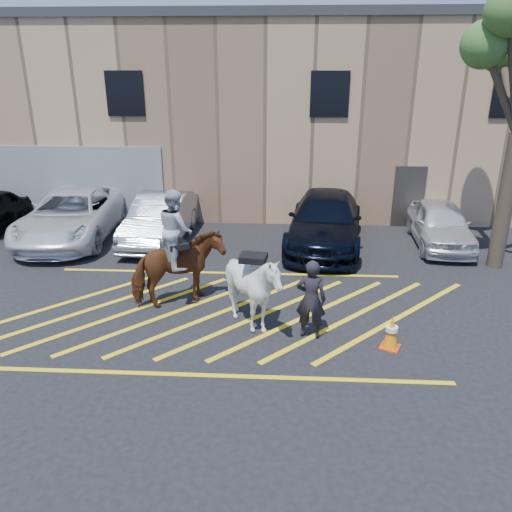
# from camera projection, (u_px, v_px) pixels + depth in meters

# --- Properties ---
(ground) EXTENTS (90.00, 90.00, 0.00)m
(ground) POSITION_uv_depth(u_px,v_px,m) (219.00, 308.00, 12.06)
(ground) COLOR black
(ground) RESTS_ON ground
(car_white_pickup) EXTENTS (3.02, 5.92, 1.60)m
(car_white_pickup) POSITION_uv_depth(u_px,v_px,m) (72.00, 215.00, 16.73)
(car_white_pickup) COLOR white
(car_white_pickup) RESTS_ON ground
(car_silver_sedan) EXTENTS (1.84, 4.68, 1.52)m
(car_silver_sedan) POSITION_uv_depth(u_px,v_px,m) (161.00, 218.00, 16.52)
(car_silver_sedan) COLOR #9CA2AA
(car_silver_sedan) RESTS_ON ground
(car_blue_suv) EXTENTS (2.98, 5.83, 1.62)m
(car_blue_suv) POSITION_uv_depth(u_px,v_px,m) (325.00, 220.00, 16.16)
(car_blue_suv) COLOR black
(car_blue_suv) RESTS_ON ground
(car_white_suv) EXTENTS (1.93, 4.23, 1.41)m
(car_white_suv) POSITION_uv_depth(u_px,v_px,m) (440.00, 224.00, 16.14)
(car_white_suv) COLOR silver
(car_white_suv) RESTS_ON ground
(handler) EXTENTS (0.71, 0.53, 1.77)m
(handler) POSITION_uv_depth(u_px,v_px,m) (311.00, 299.00, 10.52)
(handler) COLOR black
(handler) RESTS_ON ground
(warehouse) EXTENTS (32.42, 10.20, 7.30)m
(warehouse) POSITION_uv_depth(u_px,v_px,m) (250.00, 111.00, 21.95)
(warehouse) COLOR tan
(warehouse) RESTS_ON ground
(hatching_zone) EXTENTS (12.60, 5.12, 0.01)m
(hatching_zone) POSITION_uv_depth(u_px,v_px,m) (217.00, 314.00, 11.78)
(hatching_zone) COLOR yellow
(hatching_zone) RESTS_ON ground
(mounted_bay) EXTENTS (2.38, 1.93, 2.88)m
(mounted_bay) POSITION_uv_depth(u_px,v_px,m) (177.00, 260.00, 11.88)
(mounted_bay) COLOR #5A2E15
(mounted_bay) RESTS_ON ground
(saddled_white) EXTENTS (1.73, 1.89, 1.88)m
(saddled_white) POSITION_uv_depth(u_px,v_px,m) (253.00, 289.00, 10.84)
(saddled_white) COLOR silver
(saddled_white) RESTS_ON ground
(traffic_cone) EXTENTS (0.50, 0.50, 0.73)m
(traffic_cone) POSITION_uv_depth(u_px,v_px,m) (391.00, 332.00, 10.26)
(traffic_cone) COLOR #FF380A
(traffic_cone) RESTS_ON ground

